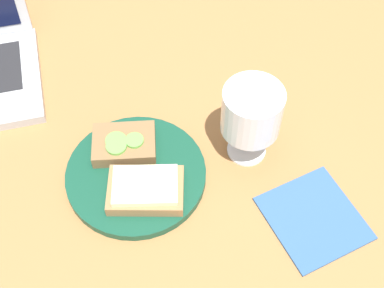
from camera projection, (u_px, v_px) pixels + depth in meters
The scene contains 6 objects.
wooden_table at pixel (148, 180), 82.23cm from camera, with size 140.00×140.00×3.00cm, color #9E6B3D.
plate at pixel (136, 173), 80.39cm from camera, with size 21.06×21.06×1.42cm, color #144733.
sandwich_with_cucumber at pixel (124, 144), 81.12cm from camera, with size 10.55×8.47×2.70cm.
sandwich_with_cheese at pixel (146, 189), 76.41cm from camera, with size 12.35×9.91×2.83cm.
wine_glass at pixel (252, 113), 75.95cm from camera, with size 8.76×8.76×13.55cm.
napkin at pixel (314, 218), 76.57cm from camera, with size 12.49×13.32×0.40cm, color #33598C.
Camera 1 is at (-3.54, -43.29, 71.88)cm, focal length 50.00 mm.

